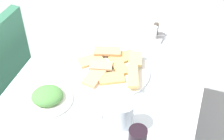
{
  "coord_description": "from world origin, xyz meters",
  "views": [
    {
      "loc": [
        -0.99,
        -0.34,
        1.77
      ],
      "look_at": [
        0.01,
        -0.0,
        0.77
      ],
      "focal_mm": 52.22,
      "sensor_mm": 36.0,
      "label": 1
    }
  ],
  "objects_px": {
    "condiment_caddy": "(155,34)",
    "salad_plate_greens": "(48,97)",
    "fork": "(97,132)",
    "pide_platter": "(113,69)",
    "dining_table": "(111,89)",
    "drinking_glass": "(123,114)",
    "spoon": "(88,129)",
    "paper_napkin": "(93,131)"
  },
  "relations": [
    {
      "from": "paper_napkin",
      "to": "spoon",
      "type": "height_order",
      "value": "spoon"
    },
    {
      "from": "pide_platter",
      "to": "spoon",
      "type": "xyz_separation_m",
      "value": [
        -0.34,
        -0.02,
        -0.01
      ]
    },
    {
      "from": "pide_platter",
      "to": "spoon",
      "type": "distance_m",
      "value": 0.34
    },
    {
      "from": "pide_platter",
      "to": "condiment_caddy",
      "type": "relative_size",
      "value": 3.73
    },
    {
      "from": "drinking_glass",
      "to": "dining_table",
      "type": "bearing_deg",
      "value": 29.21
    },
    {
      "from": "fork",
      "to": "condiment_caddy",
      "type": "distance_m",
      "value": 0.65
    },
    {
      "from": "pide_platter",
      "to": "condiment_caddy",
      "type": "distance_m",
      "value": 0.33
    },
    {
      "from": "dining_table",
      "to": "salad_plate_greens",
      "type": "distance_m",
      "value": 0.31
    },
    {
      "from": "fork",
      "to": "drinking_glass",
      "type": "bearing_deg",
      "value": -57.94
    },
    {
      "from": "dining_table",
      "to": "condiment_caddy",
      "type": "distance_m",
      "value": 0.38
    },
    {
      "from": "dining_table",
      "to": "pide_platter",
      "type": "height_order",
      "value": "pide_platter"
    },
    {
      "from": "paper_napkin",
      "to": "condiment_caddy",
      "type": "height_order",
      "value": "condiment_caddy"
    },
    {
      "from": "drinking_glass",
      "to": "fork",
      "type": "bearing_deg",
      "value": 132.47
    },
    {
      "from": "fork",
      "to": "dining_table",
      "type": "bearing_deg",
      "value": -1.29
    },
    {
      "from": "salad_plate_greens",
      "to": "paper_napkin",
      "type": "bearing_deg",
      "value": -110.77
    },
    {
      "from": "paper_napkin",
      "to": "fork",
      "type": "height_order",
      "value": "fork"
    },
    {
      "from": "paper_napkin",
      "to": "pide_platter",
      "type": "bearing_deg",
      "value": 5.69
    },
    {
      "from": "fork",
      "to": "salad_plate_greens",
      "type": "bearing_deg",
      "value": 60.17
    },
    {
      "from": "pide_platter",
      "to": "salad_plate_greens",
      "type": "relative_size",
      "value": 1.67
    },
    {
      "from": "paper_napkin",
      "to": "fork",
      "type": "bearing_deg",
      "value": -90.0
    },
    {
      "from": "condiment_caddy",
      "to": "drinking_glass",
      "type": "bearing_deg",
      "value": -178.87
    },
    {
      "from": "drinking_glass",
      "to": "spoon",
      "type": "xyz_separation_m",
      "value": [
        -0.07,
        0.12,
        -0.05
      ]
    },
    {
      "from": "drinking_glass",
      "to": "fork",
      "type": "relative_size",
      "value": 0.68
    },
    {
      "from": "paper_napkin",
      "to": "drinking_glass",
      "type": "bearing_deg",
      "value": -53.19
    },
    {
      "from": "salad_plate_greens",
      "to": "condiment_caddy",
      "type": "height_order",
      "value": "condiment_caddy"
    },
    {
      "from": "fork",
      "to": "spoon",
      "type": "bearing_deg",
      "value": 79.59
    },
    {
      "from": "salad_plate_greens",
      "to": "dining_table",
      "type": "bearing_deg",
      "value": -43.47
    },
    {
      "from": "salad_plate_greens",
      "to": "spoon",
      "type": "distance_m",
      "value": 0.24
    },
    {
      "from": "pide_platter",
      "to": "condiment_caddy",
      "type": "xyz_separation_m",
      "value": [
        0.31,
        -0.12,
        0.01
      ]
    },
    {
      "from": "fork",
      "to": "condiment_caddy",
      "type": "xyz_separation_m",
      "value": [
        0.65,
        -0.07,
        0.02
      ]
    },
    {
      "from": "salad_plate_greens",
      "to": "fork",
      "type": "distance_m",
      "value": 0.27
    },
    {
      "from": "fork",
      "to": "spoon",
      "type": "xyz_separation_m",
      "value": [
        0.0,
        0.04,
        0.0
      ]
    },
    {
      "from": "fork",
      "to": "condiment_caddy",
      "type": "bearing_deg",
      "value": -16.49
    },
    {
      "from": "dining_table",
      "to": "pide_platter",
      "type": "bearing_deg",
      "value": 4.71
    },
    {
      "from": "drinking_glass",
      "to": "fork",
      "type": "xyz_separation_m",
      "value": [
        -0.07,
        0.08,
        -0.05
      ]
    },
    {
      "from": "dining_table",
      "to": "pide_platter",
      "type": "xyz_separation_m",
      "value": [
        0.04,
        0.0,
        0.09
      ]
    },
    {
      "from": "salad_plate_greens",
      "to": "spoon",
      "type": "height_order",
      "value": "salad_plate_greens"
    },
    {
      "from": "fork",
      "to": "condiment_caddy",
      "type": "relative_size",
      "value": 1.79
    },
    {
      "from": "spoon",
      "to": "fork",
      "type": "bearing_deg",
      "value": -102.78
    },
    {
      "from": "pide_platter",
      "to": "salad_plate_greens",
      "type": "bearing_deg",
      "value": 141.25
    },
    {
      "from": "condiment_caddy",
      "to": "salad_plate_greens",
      "type": "bearing_deg",
      "value": 150.02
    },
    {
      "from": "fork",
      "to": "condiment_caddy",
      "type": "height_order",
      "value": "condiment_caddy"
    }
  ]
}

